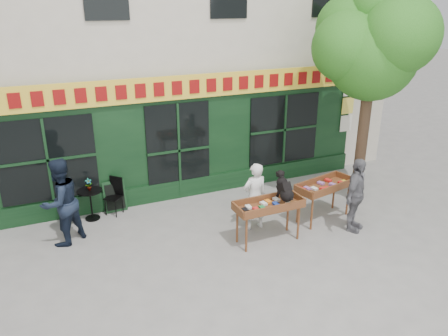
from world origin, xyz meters
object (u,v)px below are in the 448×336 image
Objects in this scene: bistro_table at (90,199)px; man_left at (61,202)px; book_cart_right at (325,188)px; woman at (255,196)px; book_cart_center at (269,207)px; man_right at (356,195)px; dog at (285,186)px.

bistro_table is 0.39× the size of man_left.
book_cart_right is 2.11× the size of bistro_table.
woman reaches higher than bistro_table.
book_cart_center is at bearing 89.43° from woman.
woman is 0.92× the size of man_right.
dog is at bearing -35.61° from bistro_table.
book_cart_right is 5.66m from bistro_table.
dog is 4.70m from bistro_table.
bistro_table is (-3.42, 2.00, -0.26)m from woman.
man_right is 6.53m from man_left.
book_cart_right is (1.41, 0.44, -0.47)m from dog.
man_right is (2.06, -0.36, 0.05)m from book_cart_center.
man_left is (-5.88, 1.36, 0.15)m from book_cart_right.
man_left reaches higher than bistro_table.
dog reaches higher than book_cart_center.
woman is 2.29m from man_right.
dog reaches higher than book_cart_right.
dog is at bearing -8.70° from book_cart_center.
book_cart_right is at bearing 132.47° from man_left.
book_cart_right is (1.76, 0.39, 0.00)m from book_cart_center.
man_right is at bearing 126.64° from man_left.
bistro_table is (-5.18, 2.26, -0.28)m from book_cart_right.
woman is 0.83× the size of man_left.
man_left reaches higher than dog.
man_right is 0.90× the size of man_left.
man_left is at bearing -15.54° from woman.
man_left is at bearing 154.01° from book_cart_right.
bistro_table is at bearing 118.26° from man_right.
woman is at bearing 130.52° from man_left.
woman is at bearing 158.68° from book_cart_right.
man_left reaches higher than book_cart_right.
bistro_table is at bearing -30.90° from woman.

